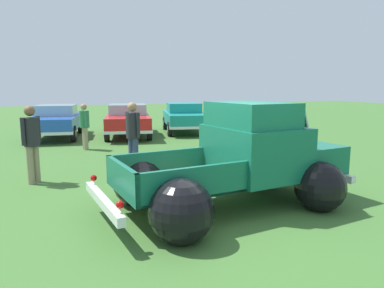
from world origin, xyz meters
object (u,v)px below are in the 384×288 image
Objects in this scene: vintage_pickup_truck at (243,165)px; lane_cone_0 at (313,164)px; show_car_0 at (57,120)px; show_car_1 at (128,119)px; show_car_2 at (184,116)px; spectator_2 at (32,139)px; spectator_1 at (133,132)px; spectator_0 at (84,124)px.

lane_cone_0 is at bearing 16.95° from vintage_pickup_truck.
lane_cone_0 is (5.89, -9.58, -0.47)m from show_car_0.
show_car_0 reaches higher than lane_cone_0.
show_car_1 is 1.11× the size of show_car_2.
show_car_1 is 2.78× the size of spectator_2.
spectator_1 is at bearing 22.93° from show_car_0.
show_car_1 is (3.03, -0.56, 0.00)m from show_car_0.
spectator_1 reaches higher than lane_cone_0.
show_car_1 is 3.67m from spectator_0.
spectator_1 is 1.02× the size of spectator_2.
spectator_0 is 0.91× the size of spectator_2.
spectator_0 is at bearing 114.51° from spectator_2.
vintage_pickup_truck reaches higher than spectator_2.
vintage_pickup_truck is 2.96× the size of spectator_0.
show_car_1 is at bearing 107.38° from spectator_2.
lane_cone_0 is at bearing 27.57° from spectator_2.
show_car_2 reaches higher than lane_cone_0.
show_car_2 is at bearing 93.31° from spectator_2.
show_car_0 is 0.95× the size of show_car_1.
vintage_pickup_truck is 10.82m from show_car_2.
vintage_pickup_truck is 11.24m from show_car_0.
spectator_1 is at bearing 0.91° from show_car_1.
vintage_pickup_truck is 2.65× the size of spectator_1.
spectator_1 is 4.61m from lane_cone_0.
show_car_2 is at bearing 90.24° from lane_cone_0.
show_car_1 is 6.99m from spectator_1.
spectator_1 is at bearing 152.09° from lane_cone_0.
spectator_2 is (-2.38, -0.29, -0.02)m from spectator_1.
show_car_2 is at bearing 69.17° from vintage_pickup_truck.
vintage_pickup_truck reaches higher than spectator_1.
spectator_0 is at bearing -103.86° from spectator_1.
spectator_1 is (-3.98, -7.21, 0.26)m from show_car_2.
spectator_1 is at bearing 50.57° from spectator_2.
spectator_2 is at bearing -28.34° from show_car_2.
spectator_0 is at bearing 100.99° from vintage_pickup_truck.
show_car_1 is at bearing 84.32° from vintage_pickup_truck.
spectator_2 is (-0.51, -7.75, 0.24)m from show_car_0.
vintage_pickup_truck is 1.03× the size of show_car_0.
show_car_0 and show_car_1 have the same top height.
spectator_2 reaches higher than show_car_2.
spectator_1 reaches higher than spectator_2.
spectator_0 is at bearing -24.35° from show_car_1.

